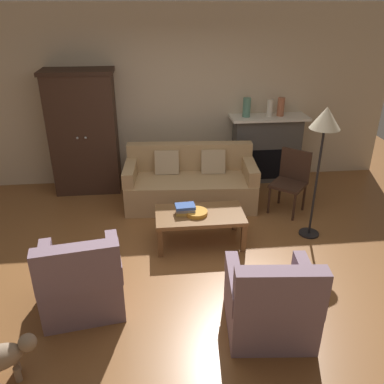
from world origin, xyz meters
name	(u,v)px	position (x,y,z in m)	size (l,w,h in m)	color
ground_plane	(188,262)	(0.00, 0.00, 0.00)	(9.60, 9.60, 0.00)	brown
back_wall	(172,97)	(0.00, 2.55, 1.40)	(7.20, 0.10, 2.80)	beige
fireplace	(266,148)	(1.55, 2.30, 0.57)	(1.26, 0.48, 1.12)	#4C4947
armoire	(84,133)	(-1.40, 2.22, 0.96)	(1.06, 0.57, 1.91)	#382319
couch	(190,183)	(0.19, 1.55, 0.32)	(1.97, 0.98, 0.86)	tan
coffee_table	(200,217)	(0.20, 0.42, 0.37)	(1.10, 0.60, 0.42)	brown
fruit_bowl	(197,213)	(0.15, 0.40, 0.45)	(0.27, 0.27, 0.05)	orange
book_stack	(186,209)	(0.02, 0.44, 0.48)	(0.27, 0.20, 0.12)	gold
mantel_vase_jade	(247,107)	(1.17, 2.28, 1.27)	(0.12, 0.12, 0.31)	slate
mantel_vase_cream	(270,108)	(1.55, 2.28, 1.25)	(0.10, 0.10, 0.27)	beige
mantel_vase_terracotta	(281,107)	(1.73, 2.28, 1.27)	(0.11, 0.11, 0.29)	#A86042
armchair_near_left	(82,281)	(-1.11, -0.64, 0.32)	(0.87, 0.87, 0.88)	gray
armchair_near_right	(270,304)	(0.65, -1.15, 0.32)	(0.84, 0.84, 0.88)	gray
side_chair_wooden	(291,177)	(1.61, 1.18, 0.51)	(0.62, 0.62, 0.90)	#382319
floor_lamp	(325,126)	(1.67, 0.46, 1.48)	(0.36, 0.36, 1.71)	black
dog	(1,357)	(-1.63, -1.45, 0.25)	(0.55, 0.32, 0.39)	gray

